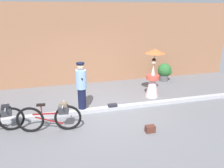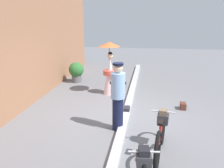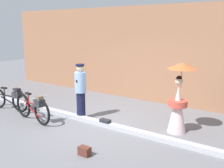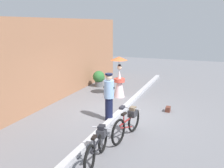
% 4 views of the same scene
% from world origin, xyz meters
% --- Properties ---
extents(ground_plane, '(30.00, 30.00, 0.00)m').
position_xyz_m(ground_plane, '(0.00, 0.00, 0.00)').
color(ground_plane, slate).
extents(building_wall, '(14.00, 0.40, 3.46)m').
position_xyz_m(building_wall, '(0.00, 3.19, 1.73)').
color(building_wall, '#9E6B4C').
rests_on(building_wall, ground_plane).
extents(sidewalk_curb, '(14.00, 0.20, 0.12)m').
position_xyz_m(sidewalk_curb, '(0.00, 0.00, 0.06)').
color(sidewalk_curb, '#B2B2B7').
rests_on(sidewalk_curb, ground_plane).
extents(bicycle_near_officer, '(1.74, 0.48, 0.82)m').
position_xyz_m(bicycle_near_officer, '(-1.61, -0.86, 0.43)').
color(bicycle_near_officer, black).
rests_on(bicycle_near_officer, ground_plane).
extents(bicycle_far_side, '(1.69, 0.48, 0.77)m').
position_xyz_m(bicycle_far_side, '(-3.10, -0.59, 0.40)').
color(bicycle_far_side, black).
rests_on(bicycle_far_side, ground_plane).
extents(person_officer, '(0.34, 0.38, 1.65)m').
position_xyz_m(person_officer, '(-0.65, 0.12, 0.88)').
color(person_officer, '#141938').
rests_on(person_officer, ground_plane).
extents(person_with_parasol, '(0.75, 0.75, 1.83)m').
position_xyz_m(person_with_parasol, '(2.11, 0.76, 0.90)').
color(person_with_parasol, silver).
rests_on(person_with_parasol, ground_plane).
extents(backpack_on_pavement, '(0.26, 0.16, 0.19)m').
position_xyz_m(backpack_on_pavement, '(0.97, -1.63, 0.10)').
color(backpack_on_pavement, '#592D23').
rests_on(backpack_on_pavement, ground_plane).
extents(backpack_spare, '(0.30, 0.16, 0.20)m').
position_xyz_m(backpack_spare, '(0.33, -0.01, 0.11)').
color(backpack_spare, '#26262D').
rests_on(backpack_spare, ground_plane).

